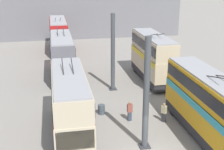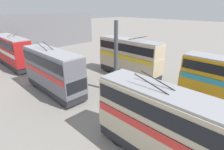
{
  "view_description": "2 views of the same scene",
  "coord_description": "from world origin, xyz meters",
  "px_view_note": "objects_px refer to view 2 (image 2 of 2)",
  "views": [
    {
      "loc": [
        -16.93,
        5.92,
        11.72
      ],
      "look_at": [
        8.41,
        0.98,
        3.13
      ],
      "focal_mm": 50.0,
      "sensor_mm": 36.0,
      "label": 1
    },
    {
      "loc": [
        0.59,
        13.25,
        9.15
      ],
      "look_at": [
        12.25,
        1.36,
        2.62
      ],
      "focal_mm": 28.0,
      "sensor_mm": 36.0,
      "label": 2
    }
  ],
  "objects_px": {
    "person_aisle_midway": "(177,109)",
    "person_by_right_row": "(139,116)",
    "person_by_left_row": "(197,101)",
    "oil_drum": "(146,116)",
    "bus_left_far": "(129,56)",
    "bus_right_far": "(12,50)",
    "bus_right_near": "(168,125)",
    "bus_right_mid": "(53,69)"
  },
  "relations": [
    {
      "from": "person_by_right_row",
      "to": "person_by_left_row",
      "type": "xyz_separation_m",
      "value": [
        -2.5,
        -5.8,
        -0.01
      ]
    },
    {
      "from": "person_by_left_row",
      "to": "oil_drum",
      "type": "bearing_deg",
      "value": -63.69
    },
    {
      "from": "bus_right_far",
      "to": "person_by_right_row",
      "type": "bearing_deg",
      "value": -175.63
    },
    {
      "from": "bus_right_mid",
      "to": "bus_right_far",
      "type": "xyz_separation_m",
      "value": [
        12.98,
        -0.0,
        0.01
      ]
    },
    {
      "from": "oil_drum",
      "to": "person_by_right_row",
      "type": "bearing_deg",
      "value": 85.89
    },
    {
      "from": "person_by_left_row",
      "to": "bus_right_mid",
      "type": "bearing_deg",
      "value": -96.2
    },
    {
      "from": "bus_left_far",
      "to": "bus_right_mid",
      "type": "distance_m",
      "value": 10.24
    },
    {
      "from": "person_by_right_row",
      "to": "oil_drum",
      "type": "bearing_deg",
      "value": 82.28
    },
    {
      "from": "bus_right_near",
      "to": "bus_right_far",
      "type": "height_order",
      "value": "bus_right_far"
    },
    {
      "from": "bus_left_far",
      "to": "person_aisle_midway",
      "type": "xyz_separation_m",
      "value": [
        -9.46,
        4.98,
        -2.02
      ]
    },
    {
      "from": "person_aisle_midway",
      "to": "oil_drum",
      "type": "bearing_deg",
      "value": -137.05
    },
    {
      "from": "person_aisle_midway",
      "to": "person_by_left_row",
      "type": "relative_size",
      "value": 1.03
    },
    {
      "from": "bus_right_mid",
      "to": "person_aisle_midway",
      "type": "relative_size",
      "value": 5.26
    },
    {
      "from": "bus_right_mid",
      "to": "bus_right_far",
      "type": "height_order",
      "value": "bus_right_far"
    },
    {
      "from": "bus_right_near",
      "to": "bus_right_mid",
      "type": "xyz_separation_m",
      "value": [
        13.66,
        0.0,
        0.03
      ]
    },
    {
      "from": "bus_right_mid",
      "to": "person_by_left_row",
      "type": "height_order",
      "value": "bus_right_mid"
    },
    {
      "from": "person_aisle_midway",
      "to": "person_by_right_row",
      "type": "bearing_deg",
      "value": -127.38
    },
    {
      "from": "bus_right_near",
      "to": "bus_right_mid",
      "type": "distance_m",
      "value": 13.66
    },
    {
      "from": "bus_right_near",
      "to": "bus_right_far",
      "type": "distance_m",
      "value": 26.64
    },
    {
      "from": "bus_right_mid",
      "to": "bus_right_far",
      "type": "relative_size",
      "value": 0.9
    },
    {
      "from": "bus_left_far",
      "to": "person_aisle_midway",
      "type": "bearing_deg",
      "value": 152.27
    },
    {
      "from": "person_aisle_midway",
      "to": "person_by_right_row",
      "type": "xyz_separation_m",
      "value": [
        1.79,
        3.11,
        -0.02
      ]
    },
    {
      "from": "person_aisle_midway",
      "to": "bus_right_mid",
      "type": "bearing_deg",
      "value": -165.55
    },
    {
      "from": "bus_right_mid",
      "to": "person_by_left_row",
      "type": "relative_size",
      "value": 5.44
    },
    {
      "from": "bus_left_far",
      "to": "bus_right_far",
      "type": "bearing_deg",
      "value": 32.18
    },
    {
      "from": "person_by_left_row",
      "to": "oil_drum",
      "type": "xyz_separation_m",
      "value": [
        2.43,
        4.76,
        -0.45
      ]
    },
    {
      "from": "bus_right_near",
      "to": "bus_right_far",
      "type": "xyz_separation_m",
      "value": [
        26.64,
        0.0,
        0.04
      ]
    },
    {
      "from": "bus_right_far",
      "to": "person_by_left_row",
      "type": "bearing_deg",
      "value": -163.66
    },
    {
      "from": "bus_right_mid",
      "to": "person_aisle_midway",
      "type": "bearing_deg",
      "value": -158.09
    },
    {
      "from": "person_by_right_row",
      "to": "bus_right_near",
      "type": "bearing_deg",
      "value": -32.14
    },
    {
      "from": "person_aisle_midway",
      "to": "person_by_right_row",
      "type": "distance_m",
      "value": 3.59
    },
    {
      "from": "person_by_left_row",
      "to": "bus_left_far",
      "type": "bearing_deg",
      "value": -139.36
    },
    {
      "from": "person_aisle_midway",
      "to": "person_by_left_row",
      "type": "bearing_deg",
      "value": 67.71
    },
    {
      "from": "bus_left_far",
      "to": "person_by_right_row",
      "type": "xyz_separation_m",
      "value": [
        -7.67,
        8.09,
        -2.05
      ]
    },
    {
      "from": "bus_left_far",
      "to": "person_by_left_row",
      "type": "relative_size",
      "value": 5.59
    },
    {
      "from": "person_by_right_row",
      "to": "bus_left_far",
      "type": "bearing_deg",
      "value": 129.89
    },
    {
      "from": "bus_right_near",
      "to": "person_aisle_midway",
      "type": "height_order",
      "value": "bus_right_near"
    },
    {
      "from": "bus_right_near",
      "to": "person_aisle_midway",
      "type": "relative_size",
      "value": 5.44
    },
    {
      "from": "bus_right_mid",
      "to": "person_by_right_row",
      "type": "distance_m",
      "value": 10.69
    },
    {
      "from": "bus_right_far",
      "to": "person_aisle_midway",
      "type": "xyz_separation_m",
      "value": [
        -25.15,
        -4.89,
        -1.86
      ]
    },
    {
      "from": "bus_right_far",
      "to": "person_by_right_row",
      "type": "height_order",
      "value": "bus_right_far"
    },
    {
      "from": "bus_right_mid",
      "to": "person_by_left_row",
      "type": "distance_m",
      "value": 15.06
    }
  ]
}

